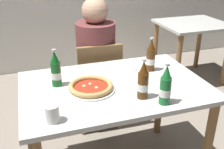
# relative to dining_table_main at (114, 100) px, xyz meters

# --- Properties ---
(dining_table_main) EXTENTS (1.20, 0.80, 0.75)m
(dining_table_main) POSITION_rel_dining_table_main_xyz_m (0.00, 0.00, 0.00)
(dining_table_main) COLOR silver
(dining_table_main) RESTS_ON ground_plane
(chair_behind_table) EXTENTS (0.42, 0.42, 0.85)m
(chair_behind_table) POSITION_rel_dining_table_main_xyz_m (0.05, 0.61, -0.15)
(chair_behind_table) COLOR olive
(chair_behind_table) RESTS_ON ground_plane
(diner_seated) EXTENTS (0.34, 0.34, 1.21)m
(diner_seated) POSITION_rel_dining_table_main_xyz_m (0.05, 0.66, -0.05)
(diner_seated) COLOR #2D3342
(diner_seated) RESTS_ON ground_plane
(dining_table_background) EXTENTS (0.80, 0.70, 0.75)m
(dining_table_background) POSITION_rel_dining_table_main_xyz_m (1.44, 1.26, -0.04)
(dining_table_background) COLOR silver
(dining_table_background) RESTS_ON ground_plane
(pizza_margherita_near) EXTENTS (0.30, 0.30, 0.04)m
(pizza_margherita_near) POSITION_rel_dining_table_main_xyz_m (-0.16, -0.03, 0.14)
(pizza_margherita_near) COLOR white
(pizza_margherita_near) RESTS_ON dining_table_main
(beer_bottle_left) EXTENTS (0.07, 0.07, 0.25)m
(beer_bottle_left) POSITION_rel_dining_table_main_xyz_m (0.10, -0.21, 0.22)
(beer_bottle_left) COLOR #512D0F
(beer_bottle_left) RESTS_ON dining_table_main
(beer_bottle_center) EXTENTS (0.07, 0.07, 0.25)m
(beer_bottle_center) POSITION_rel_dining_table_main_xyz_m (-0.36, 0.11, 0.22)
(beer_bottle_center) COLOR #14591E
(beer_bottle_center) RESTS_ON dining_table_main
(beer_bottle_right) EXTENTS (0.07, 0.07, 0.25)m
(beer_bottle_right) POSITION_rel_dining_table_main_xyz_m (0.32, 0.14, 0.22)
(beer_bottle_right) COLOR #512D0F
(beer_bottle_right) RESTS_ON dining_table_main
(beer_bottle_extra) EXTENTS (0.07, 0.07, 0.25)m
(beer_bottle_extra) POSITION_rel_dining_table_main_xyz_m (0.20, -0.31, 0.22)
(beer_bottle_extra) COLOR #196B2D
(beer_bottle_extra) RESTS_ON dining_table_main
(napkin_with_cutlery) EXTENTS (0.23, 0.23, 0.01)m
(napkin_with_cutlery) POSITION_rel_dining_table_main_xyz_m (0.16, 0.23, 0.12)
(napkin_with_cutlery) COLOR white
(napkin_with_cutlery) RESTS_ON dining_table_main
(paper_cup) EXTENTS (0.07, 0.07, 0.09)m
(paper_cup) POSITION_rel_dining_table_main_xyz_m (-0.43, -0.30, 0.16)
(paper_cup) COLOR white
(paper_cup) RESTS_ON dining_table_main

